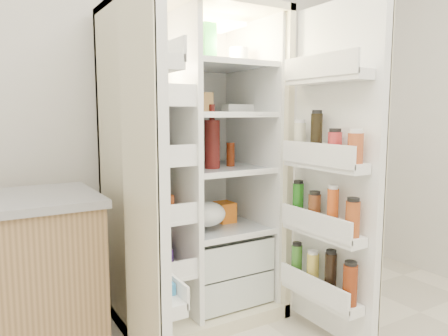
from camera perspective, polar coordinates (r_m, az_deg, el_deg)
wall_back at (r=2.78m, az=-10.88°, el=10.18°), size 4.00×0.02×2.70m
refrigerator at (r=2.56m, az=-4.35°, el=-3.05°), size 0.92×0.70×1.80m
freezer_door at (r=1.79m, az=-10.47°, el=-2.85°), size 0.15×0.40×1.72m
fridge_door at (r=2.26m, az=14.48°, el=-1.55°), size 0.17×0.58×1.72m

